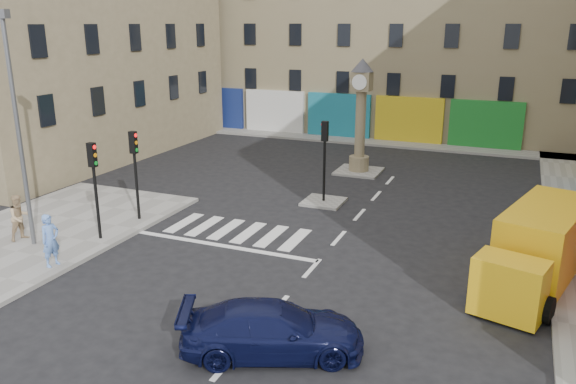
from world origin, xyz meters
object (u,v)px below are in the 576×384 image
Objects in this scene: lamp_post at (17,119)px; traffic_light_left_near at (94,175)px; pedestrian_blue at (50,240)px; clock_pillar at (361,109)px; yellow_van at (539,248)px; pedestrian_tan at (20,217)px; traffic_light_left_far at (135,161)px; traffic_light_island at (325,148)px; navy_sedan at (272,329)px.

traffic_light_left_near is at bearing 36.38° from lamp_post.
pedestrian_blue is at bearing -29.75° from lamp_post.
clock_pillar reaches higher than yellow_van.
traffic_light_left_near is at bearing -155.10° from yellow_van.
traffic_light_left_far is at bearing -21.68° from pedestrian_tan.
clock_pillar is at bearing 90.00° from traffic_light_island.
pedestrian_blue is at bearing 55.18° from navy_sedan.
yellow_van is (15.28, 0.18, -1.44)m from traffic_light_left_far.
traffic_light_island is 2.04× the size of pedestrian_blue.
lamp_post is 1.81× the size of navy_sedan.
clock_pillar reaches higher than pedestrian_tan.
yellow_van is at bearing 0.68° from traffic_light_left_far.
traffic_light_island is 10.48m from yellow_van.
yellow_van is 15.92m from pedestrian_blue.
pedestrian_tan reaches higher than navy_sedan.
pedestrian_blue is (-6.07, -16.41, -2.49)m from clock_pillar.
yellow_van is at bearing -51.31° from clock_pillar.
clock_pillar reaches higher than pedestrian_blue.
traffic_light_left_near is 0.81× the size of navy_sedan.
traffic_light_island is at bearing 165.15° from yellow_van.
clock_pillar is 0.89× the size of yellow_van.
traffic_light_left_near is 1.00× the size of traffic_light_left_far.
yellow_van is 3.77× the size of pedestrian_blue.
pedestrian_tan is (-17.91, -3.81, -0.16)m from yellow_van.
pedestrian_blue is (0.23, -2.62, -1.56)m from traffic_light_left_near.
yellow_van is (6.16, 6.95, 0.52)m from navy_sedan.
traffic_light_left_near is at bearing -128.93° from traffic_light_island.
traffic_light_left_near is 0.61× the size of clock_pillar.
lamp_post is at bearing -151.64° from yellow_van.
traffic_light_left_far is 11.53m from navy_sedan.
traffic_light_left_far reaches higher than traffic_light_island.
lamp_post is 17.31m from clock_pillar.
pedestrian_blue is (2.13, -1.22, -3.74)m from lamp_post.
traffic_light_left_near is 3.31m from pedestrian_tan.
lamp_post reaches higher than yellow_van.
traffic_light_left_near reaches higher than yellow_van.
pedestrian_blue is (0.23, -5.02, -1.56)m from traffic_light_left_far.
navy_sedan is at bearing -116.22° from yellow_van.
traffic_light_left_near reaches higher than pedestrian_blue.
navy_sedan is at bearing -90.75° from pedestrian_tan.
traffic_light_left_far is 0.61× the size of clock_pillar.
traffic_light_left_far is 8.30m from traffic_light_island.
navy_sedan is 2.62× the size of pedestrian_tan.
clock_pillar is (6.30, 11.40, 0.93)m from traffic_light_left_far.
clock_pillar is 17.68m from pedestrian_blue.
clock_pillar reaches higher than traffic_light_left_near.
traffic_light_left_near reaches higher than traffic_light_island.
navy_sedan is at bearing -25.60° from traffic_light_left_near.
traffic_light_left_near reaches higher than navy_sedan.
navy_sedan is 2.53× the size of pedestrian_blue.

